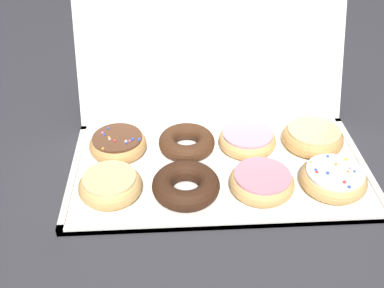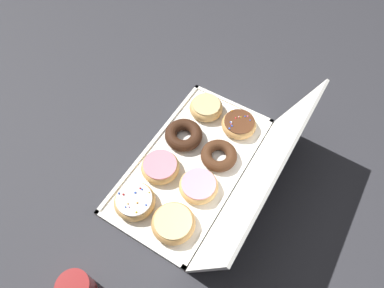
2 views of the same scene
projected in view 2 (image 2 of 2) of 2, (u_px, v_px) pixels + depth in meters
ground_plane at (191, 165)px, 1.07m from camera, size 3.00×3.00×0.00m
donut_box at (191, 164)px, 1.07m from camera, size 0.56×0.30×0.01m
box_lid_open at (257, 175)px, 0.90m from camera, size 0.56×0.11×0.26m
glazed_ring_donut_0 at (206, 107)px, 1.16m from camera, size 0.11×0.11×0.04m
chocolate_cake_ring_donut_1 at (184, 135)px, 1.10m from camera, size 0.12×0.12×0.04m
pink_frosted_donut_2 at (160, 167)px, 1.04m from camera, size 0.12×0.12×0.04m
sprinkle_donut_3 at (135, 201)px, 0.98m from camera, size 0.12×0.12×0.04m
sprinkle_donut_4 at (239, 124)px, 1.12m from camera, size 0.11×0.11×0.04m
chocolate_cake_ring_donut_5 at (219, 155)px, 1.06m from camera, size 0.11×0.11×0.03m
pink_frosted_donut_6 at (199, 186)px, 1.00m from camera, size 0.11×0.11×0.04m
glazed_ring_donut_7 at (173, 223)px, 0.94m from camera, size 0.12×0.12×0.04m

